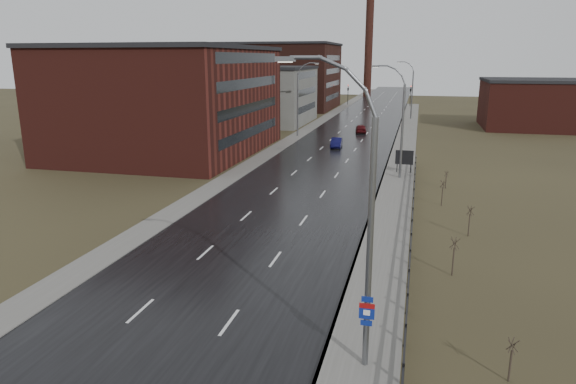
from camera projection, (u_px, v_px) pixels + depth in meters
The scene contains 25 objects.
ground at pixel (141, 365), 20.72m from camera, with size 320.00×320.00×0.00m, color #2D2819.
road at pixel (346, 140), 76.98m from camera, with size 14.00×300.00×0.06m, color black.
sidewalk_right at pixel (397, 180), 51.47m from camera, with size 3.20×180.00×0.18m, color #595651.
curb_right at pixel (382, 180), 51.83m from camera, with size 0.16×180.00×0.18m, color slate.
sidewalk_left at pixel (293, 138), 78.91m from camera, with size 2.40×260.00×0.12m, color #595651.
warehouse_near at pixel (170, 100), 66.19m from camera, with size 22.44×28.56×13.50m.
warehouse_mid at pixel (265, 95), 96.80m from camera, with size 16.32×20.40×10.50m.
warehouse_far at pixel (281, 76), 125.49m from camera, with size 26.52×24.48×15.50m.
building_right at pixel (538, 104), 89.34m from camera, with size 18.36×16.32×8.50m.
smokestack at pixel (369, 46), 158.88m from camera, with size 2.70×2.70×30.70m.
streetlight_main at pixel (362, 223), 19.04m from camera, with size 3.91×0.29×12.11m.
streetlight_right_mid at pixel (400, 122), 50.98m from camera, with size 3.36×0.28×11.35m.
streetlight_left at pixel (300, 99), 79.21m from camera, with size 3.36×0.28×11.35m.
streetlight_right_far at pixel (411, 90), 101.62m from camera, with size 3.36×0.28×11.35m.
guardrail at pixel (412, 227), 35.26m from camera, with size 0.10×53.05×1.10m.
shrub_b at pixel (511, 359), 19.41m from camera, with size 0.44×0.46×1.81m.
shrub_c at pixel (454, 256), 28.90m from camera, with size 0.54×0.57×2.27m.
shrub_d at pixel (469, 220), 35.35m from camera, with size 0.52×0.54×2.17m.
shrub_e at pixel (442, 192), 42.68m from camera, with size 0.52×0.55×2.20m.
shrub_f at pixel (446, 179), 48.44m from camera, with size 0.41×0.43×1.68m.
billboard at pixel (404, 158), 54.28m from camera, with size 1.87×0.17×2.56m.
traffic_light_left at pixel (348, 87), 133.98m from camera, with size 0.58×2.73×5.30m.
traffic_light_right at pixel (411, 88), 130.18m from camera, with size 0.58×2.73×5.30m.
car_near at pixel (336, 143), 70.48m from camera, with size 1.41×4.04×1.33m, color #0C0B3A.
car_far at pixel (361, 129), 84.23m from camera, with size 1.71×4.26×1.45m, color #490C0F.
Camera 1 is at (10.26, -16.25, 12.00)m, focal length 32.00 mm.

